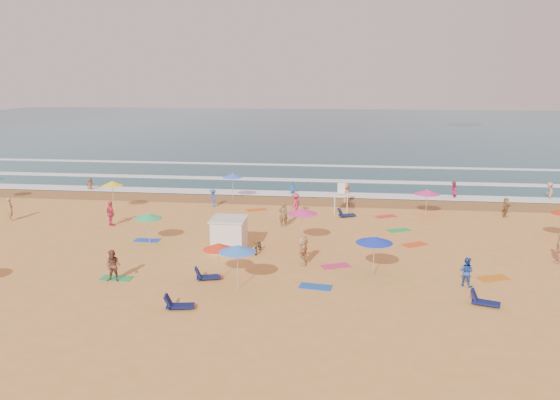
# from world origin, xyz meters

# --- Properties ---
(ground) EXTENTS (220.00, 220.00, 0.00)m
(ground) POSITION_xyz_m (0.00, 0.00, 0.00)
(ground) COLOR gold
(ground) RESTS_ON ground
(ocean) EXTENTS (220.00, 140.00, 0.18)m
(ocean) POSITION_xyz_m (0.00, 84.00, 0.00)
(ocean) COLOR #0C4756
(ocean) RESTS_ON ground
(wet_sand) EXTENTS (220.00, 220.00, 0.00)m
(wet_sand) POSITION_xyz_m (0.00, 12.50, 0.01)
(wet_sand) COLOR olive
(wet_sand) RESTS_ON ground
(surf_foam) EXTENTS (200.00, 18.70, 0.05)m
(surf_foam) POSITION_xyz_m (0.00, 21.32, 0.10)
(surf_foam) COLOR white
(surf_foam) RESTS_ON ground
(cabana) EXTENTS (2.00, 2.00, 2.00)m
(cabana) POSITION_xyz_m (-1.85, -2.22, 1.00)
(cabana) COLOR white
(cabana) RESTS_ON ground
(cabana_roof) EXTENTS (2.20, 2.20, 0.12)m
(cabana_roof) POSITION_xyz_m (-1.85, -2.22, 2.06)
(cabana_roof) COLOR silver
(cabana_roof) RESTS_ON cabana
(bicycle) EXTENTS (0.66, 1.61, 0.83)m
(bicycle) POSITION_xyz_m (0.05, -2.52, 0.41)
(bicycle) COLOR black
(bicycle) RESTS_ON ground
(lifeguard_stand) EXTENTS (1.20, 1.20, 2.10)m
(lifeguard_stand) POSITION_xyz_m (5.07, 8.39, 1.05)
(lifeguard_stand) COLOR white
(lifeguard_stand) RESTS_ON ground
(beach_umbrellas) EXTENTS (52.97, 24.24, 0.82)m
(beach_umbrellas) POSITION_xyz_m (1.25, 0.51, 2.09)
(beach_umbrellas) COLOR #347EEE
(beach_umbrellas) RESTS_ON ground
(loungers) EXTENTS (64.69, 19.51, 0.34)m
(loungers) POSITION_xyz_m (8.71, -4.01, 0.17)
(loungers) COLOR #0E1D49
(loungers) RESTS_ON ground
(towels) EXTENTS (29.85, 19.92, 0.03)m
(towels) POSITION_xyz_m (1.95, -1.59, 0.01)
(towels) COLOR #C3184E
(towels) RESTS_ON ground
(beachgoers) EXTENTS (51.90, 24.98, 2.13)m
(beachgoers) POSITION_xyz_m (2.95, 4.93, 0.82)
(beachgoers) COLOR tan
(beachgoers) RESTS_ON ground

